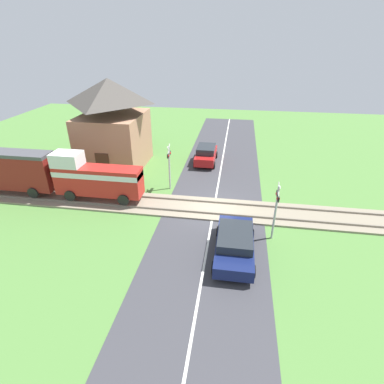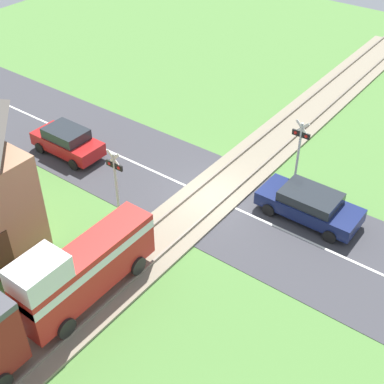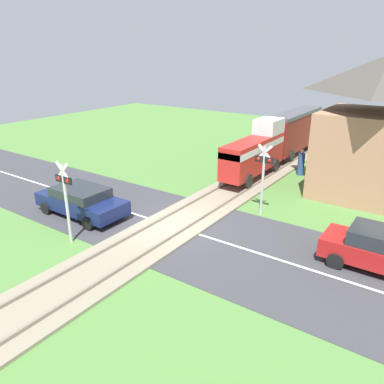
{
  "view_description": "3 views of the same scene",
  "coord_description": "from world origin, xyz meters",
  "px_view_note": "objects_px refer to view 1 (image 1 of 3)",
  "views": [
    {
      "loc": [
        -16.87,
        -1.16,
        10.2
      ],
      "look_at": [
        0.0,
        1.45,
        1.2
      ],
      "focal_mm": 28.0,
      "sensor_mm": 36.0,
      "label": 1
    },
    {
      "loc": [
        -11.23,
        16.43,
        15.57
      ],
      "look_at": [
        0.0,
        1.45,
        1.2
      ],
      "focal_mm": 50.0,
      "sensor_mm": 36.0,
      "label": 2
    },
    {
      "loc": [
        9.26,
        -11.84,
        7.35
      ],
      "look_at": [
        0.0,
        1.45,
        1.2
      ],
      "focal_mm": 35.0,
      "sensor_mm": 36.0,
      "label": 3
    }
  ],
  "objects_px": {
    "crossing_signal_west_approach": "(276,205)",
    "car_near_crossing": "(235,243)",
    "station_building": "(113,125)",
    "crossing_signal_east_approach": "(169,161)",
    "car_far_side": "(206,154)",
    "pedestrian_by_station": "(78,176)",
    "train": "(44,173)"
  },
  "relations": [
    {
      "from": "crossing_signal_west_approach",
      "to": "car_near_crossing",
      "type": "bearing_deg",
      "value": 130.56
    },
    {
      "from": "car_near_crossing",
      "to": "station_building",
      "type": "xyz_separation_m",
      "value": [
        10.64,
        10.51,
        2.82
      ]
    },
    {
      "from": "car_near_crossing",
      "to": "crossing_signal_east_approach",
      "type": "bearing_deg",
      "value": 35.55
    },
    {
      "from": "car_near_crossing",
      "to": "car_far_side",
      "type": "height_order",
      "value": "car_far_side"
    },
    {
      "from": "car_far_side",
      "to": "pedestrian_by_station",
      "type": "xyz_separation_m",
      "value": [
        -6.08,
        9.01,
        -0.04
      ]
    },
    {
      "from": "train",
      "to": "station_building",
      "type": "relative_size",
      "value": 1.83
    },
    {
      "from": "train",
      "to": "crossing_signal_east_approach",
      "type": "distance_m",
      "value": 8.53
    },
    {
      "from": "car_near_crossing",
      "to": "crossing_signal_west_approach",
      "type": "bearing_deg",
      "value": -49.44
    },
    {
      "from": "pedestrian_by_station",
      "to": "car_near_crossing",
      "type": "bearing_deg",
      "value": -118.17
    },
    {
      "from": "train",
      "to": "car_far_side",
      "type": "xyz_separation_m",
      "value": [
        8.11,
        -10.19,
        -1.07
      ]
    },
    {
      "from": "car_far_side",
      "to": "crossing_signal_west_approach",
      "type": "relative_size",
      "value": 1.16
    },
    {
      "from": "crossing_signal_west_approach",
      "to": "crossing_signal_east_approach",
      "type": "bearing_deg",
      "value": 53.68
    },
    {
      "from": "pedestrian_by_station",
      "to": "crossing_signal_east_approach",
      "type": "bearing_deg",
      "value": -85.5
    },
    {
      "from": "crossing_signal_east_approach",
      "to": "station_building",
      "type": "height_order",
      "value": "station_building"
    },
    {
      "from": "station_building",
      "to": "pedestrian_by_station",
      "type": "distance_m",
      "value": 5.3
    },
    {
      "from": "train",
      "to": "crossing_signal_west_approach",
      "type": "relative_size",
      "value": 3.89
    },
    {
      "from": "crossing_signal_west_approach",
      "to": "pedestrian_by_station",
      "type": "height_order",
      "value": "crossing_signal_west_approach"
    },
    {
      "from": "car_far_side",
      "to": "station_building",
      "type": "relative_size",
      "value": 0.54
    },
    {
      "from": "car_far_side",
      "to": "crossing_signal_west_approach",
      "type": "height_order",
      "value": "crossing_signal_west_approach"
    },
    {
      "from": "car_far_side",
      "to": "pedestrian_by_station",
      "type": "relative_size",
      "value": 2.39
    },
    {
      "from": "car_near_crossing",
      "to": "pedestrian_by_station",
      "type": "xyz_separation_m",
      "value": [
        6.37,
        11.89,
        0.01
      ]
    },
    {
      "from": "train",
      "to": "crossing_signal_east_approach",
      "type": "height_order",
      "value": "train"
    },
    {
      "from": "car_near_crossing",
      "to": "station_building",
      "type": "relative_size",
      "value": 0.63
    },
    {
      "from": "car_near_crossing",
      "to": "train",
      "type": "bearing_deg",
      "value": 71.63
    },
    {
      "from": "train",
      "to": "crossing_signal_west_approach",
      "type": "xyz_separation_m",
      "value": [
        -2.57,
        -15.13,
        0.3
      ]
    },
    {
      "from": "car_near_crossing",
      "to": "crossing_signal_east_approach",
      "type": "xyz_separation_m",
      "value": [
        6.92,
        4.94,
        1.42
      ]
    },
    {
      "from": "train",
      "to": "station_building",
      "type": "distance_m",
      "value": 7.01
    },
    {
      "from": "car_far_side",
      "to": "crossing_signal_west_approach",
      "type": "xyz_separation_m",
      "value": [
        -10.68,
        -4.94,
        1.37
      ]
    },
    {
      "from": "crossing_signal_east_approach",
      "to": "pedestrian_by_station",
      "type": "xyz_separation_m",
      "value": [
        -0.55,
        6.95,
        -1.41
      ]
    },
    {
      "from": "crossing_signal_east_approach",
      "to": "train",
      "type": "bearing_deg",
      "value": 107.58
    },
    {
      "from": "car_far_side",
      "to": "station_building",
      "type": "distance_m",
      "value": 8.31
    },
    {
      "from": "train",
      "to": "pedestrian_by_station",
      "type": "xyz_separation_m",
      "value": [
        2.03,
        -1.18,
        -1.11
      ]
    }
  ]
}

